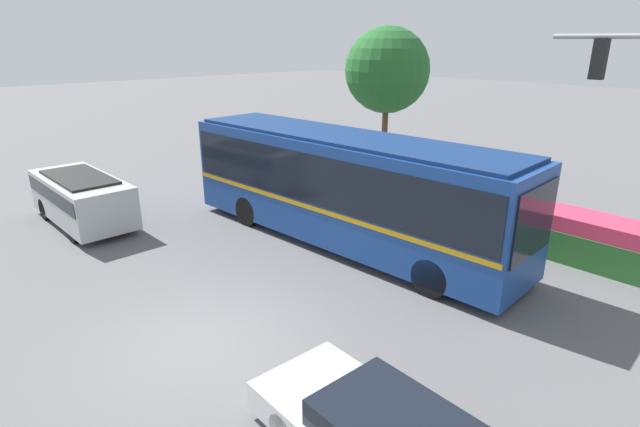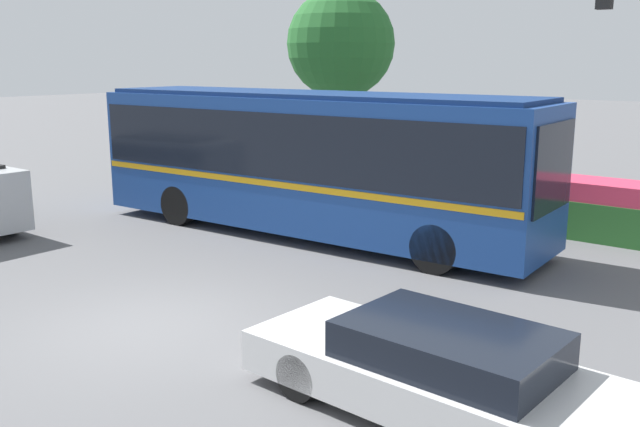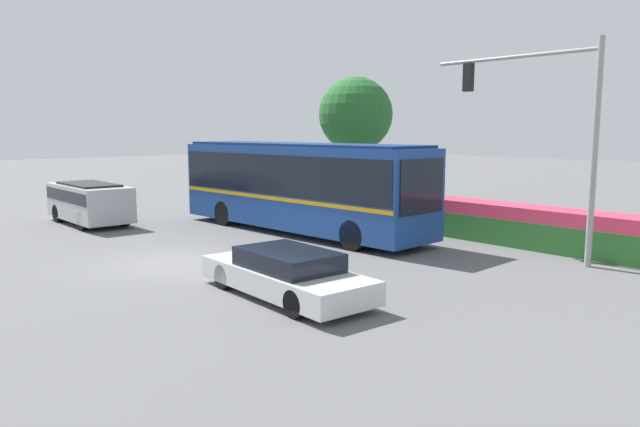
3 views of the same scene
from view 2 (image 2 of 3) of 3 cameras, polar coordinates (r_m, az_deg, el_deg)
The scene contains 4 objects.
ground_plane at distance 11.38m, azimuth -13.74°, elevation -8.94°, with size 140.00×140.00×0.00m, color #5B5B5E.
city_bus at distance 16.36m, azimuth -0.86°, elevation 4.81°, with size 11.50×3.10×3.36m.
sedan_foreground at distance 8.39m, azimuth 9.91°, elevation -12.67°, with size 4.86×1.96×1.12m.
street_tree_left at distance 25.43m, azimuth 1.71°, elevation 13.70°, with size 3.83×3.83×6.58m.
Camera 2 is at (8.47, -6.42, 4.07)m, focal length 39.10 mm.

